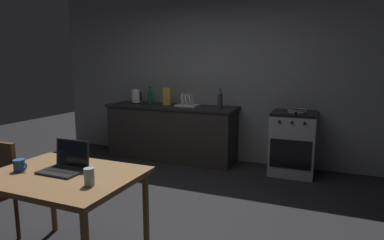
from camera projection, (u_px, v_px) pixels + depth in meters
name	position (u px, v px, depth m)	size (l,w,h in m)	color
ground_plane	(136.00, 217.00, 3.32)	(12.00, 12.00, 0.00)	black
back_wall	(232.00, 73.00, 5.15)	(6.40, 0.10, 2.83)	gray
kitchen_counter	(172.00, 132.00, 5.34)	(2.16, 0.64, 0.89)	#282623
stove_oven	(293.00, 143.00, 4.61)	(0.60, 0.62, 0.89)	gray
dining_table	(63.00, 184.00, 2.44)	(1.12, 0.83, 0.74)	brown
laptop	(65.00, 165.00, 2.48)	(0.32, 0.24, 0.23)	#232326
electric_kettle	(136.00, 97.00, 5.49)	(0.18, 0.16, 0.25)	black
bottle	(220.00, 99.00, 4.87)	(0.07, 0.07, 0.30)	#2D2D33
frying_pan	(297.00, 111.00, 4.49)	(0.27, 0.44, 0.05)	gray
coffee_mug	(20.00, 165.00, 2.48)	(0.12, 0.08, 0.09)	#264C8C
drinking_glass	(89.00, 177.00, 2.18)	(0.07, 0.07, 0.12)	#99B7C6
cereal_box	(167.00, 96.00, 5.29)	(0.13, 0.05, 0.28)	gold
dish_rack	(188.00, 103.00, 5.15)	(0.34, 0.26, 0.21)	silver
bottle_b	(150.00, 96.00, 5.48)	(0.08, 0.08, 0.28)	#19592D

